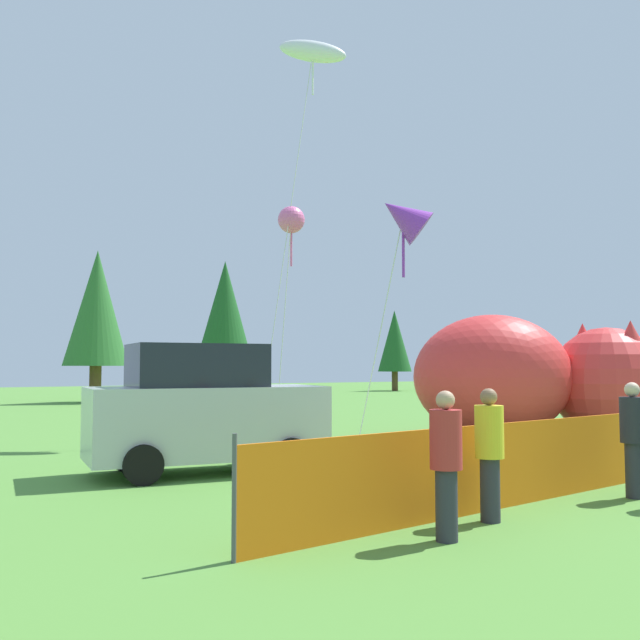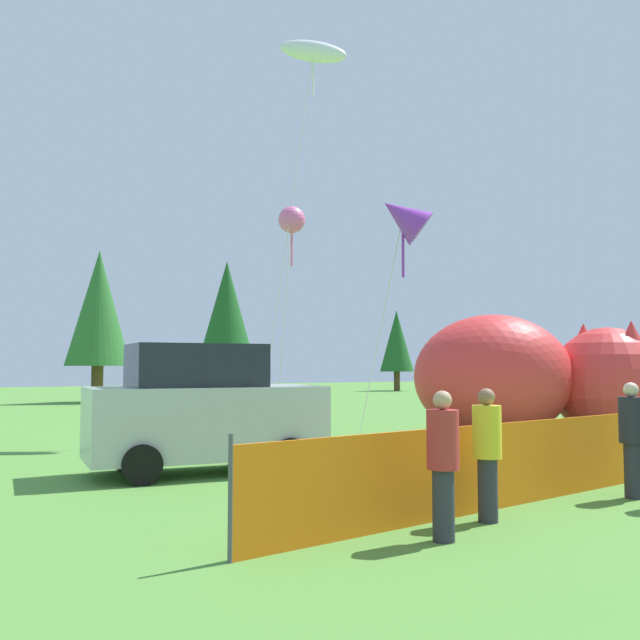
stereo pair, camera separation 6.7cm
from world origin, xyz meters
name	(u,v)px [view 1 (the left image)]	position (x,y,z in m)	size (l,w,h in m)	color
ground_plane	(471,473)	(0.00, 0.00, 0.00)	(120.00, 120.00, 0.00)	#548C38
parked_car	(204,410)	(-4.15, 2.50, 1.13)	(4.39, 2.36, 2.33)	#B7BCC1
folding_chair	(619,441)	(2.49, -1.29, 0.55)	(0.65, 0.65, 0.95)	#267F33
inflatable_cat	(531,381)	(5.52, 3.54, 1.53)	(6.80, 5.48, 3.30)	red
safety_fence	(501,465)	(-1.90, -2.60, 0.58)	(8.57, 1.17, 1.27)	orange
spectator_in_white_shirt	(633,435)	(0.31, -3.10, 0.93)	(0.37, 0.37, 1.70)	#2D2D38
spectator_in_green_shirt	(446,459)	(-3.78, -3.61, 0.91)	(0.36, 0.36, 1.66)	#2D2D38
spectator_in_yellow_shirt	(489,449)	(-2.66, -3.15, 0.90)	(0.36, 0.36, 1.66)	#2D2D38
kite_white_ghost	(313,53)	(1.28, 7.76, 11.11)	(3.35, 2.10, 11.70)	silver
kite_pink_octopus	(291,221)	(0.36, 7.36, 5.96)	(1.12, 0.85, 6.37)	silver
kite_purple_delta	(403,217)	(0.09, 2.04, 5.08)	(1.53, 1.45, 5.72)	silver
horizon_tree_east	(97,308)	(0.45, 28.78, 4.99)	(3.41, 3.41, 8.13)	brown
horizon_tree_west	(395,341)	(24.90, 34.69, 3.86)	(2.63, 2.63, 6.28)	brown
horizon_tree_mid	(225,313)	(8.93, 31.18, 5.22)	(3.57, 3.57, 8.51)	brown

